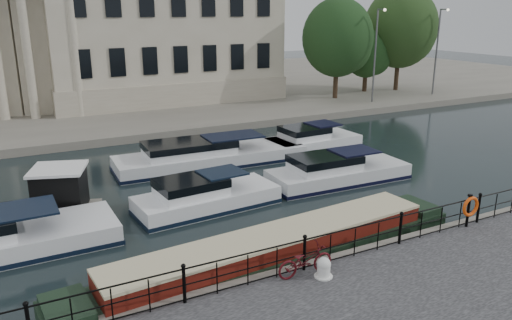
% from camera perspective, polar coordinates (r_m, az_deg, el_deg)
% --- Properties ---
extents(ground_plane, '(160.00, 160.00, 0.00)m').
position_cam_1_polar(ground_plane, '(18.29, 1.55, -10.88)').
color(ground_plane, black).
rests_on(ground_plane, ground).
extents(far_bank, '(120.00, 42.00, 0.55)m').
position_cam_1_polar(far_bank, '(54.33, -19.07, 7.17)').
color(far_bank, '#6B665B').
rests_on(far_bank, ground_plane).
extents(railing, '(24.14, 0.14, 1.22)m').
position_cam_1_polar(railing, '(16.03, 5.56, -10.33)').
color(railing, black).
rests_on(railing, near_quay).
extents(civic_building, '(53.55, 31.84, 16.85)m').
position_cam_1_polar(civic_building, '(49.34, -20.17, 14.10)').
color(civic_building, '#ADA38C').
rests_on(civic_building, far_bank).
extents(lamp_posts, '(8.24, 1.55, 8.07)m').
position_cam_1_polar(lamp_posts, '(48.76, 16.94, 11.73)').
color(lamp_posts, '#59595B').
rests_on(lamp_posts, far_bank).
extents(bicycle, '(1.91, 0.73, 0.99)m').
position_cam_1_polar(bicycle, '(15.82, 5.65, -11.36)').
color(bicycle, '#480C12').
rests_on(bicycle, near_quay).
extents(mooring_bollard, '(0.58, 0.58, 0.65)m').
position_cam_1_polar(mooring_bollard, '(15.87, 7.75, -12.12)').
color(mooring_bollard, silver).
rests_on(mooring_bollard, near_quay).
extents(life_ring_post, '(0.80, 0.21, 1.31)m').
position_cam_1_polar(life_ring_post, '(20.51, 23.29, -4.97)').
color(life_ring_post, black).
rests_on(life_ring_post, near_quay).
extents(narrowboat, '(15.44, 3.22, 1.56)m').
position_cam_1_polar(narrowboat, '(17.57, 2.33, -10.77)').
color(narrowboat, black).
rests_on(narrowboat, ground_plane).
extents(harbour_hut, '(3.59, 3.28, 2.18)m').
position_cam_1_polar(harbour_hut, '(22.97, -21.42, -3.58)').
color(harbour_hut, '#6B665B').
rests_on(harbour_hut, ground_plane).
extents(cabin_cruisers, '(26.01, 9.79, 1.99)m').
position_cam_1_polar(cabin_cruisers, '(24.97, -5.30, -2.27)').
color(cabin_cruisers, white).
rests_on(cabin_cruisers, ground_plane).
extents(trees, '(15.45, 8.05, 10.30)m').
position_cam_1_polar(trees, '(51.11, 13.65, 13.54)').
color(trees, black).
rests_on(trees, far_bank).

